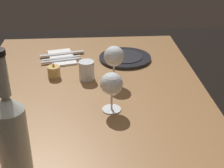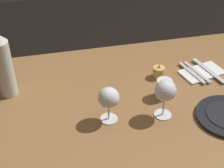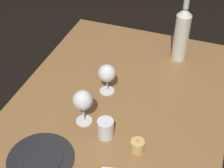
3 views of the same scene
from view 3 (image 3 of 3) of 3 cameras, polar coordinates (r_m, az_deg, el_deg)
The scene contains 7 objects.
dining_table at distance 1.47m, azimuth 0.64°, elevation -6.83°, with size 1.30×0.90×0.74m.
wine_glass_left at distance 1.28m, azimuth -5.04°, elevation -2.87°, with size 0.08×0.08×0.16m.
wine_glass_right at distance 1.43m, azimuth -0.88°, elevation 1.74°, with size 0.08×0.08×0.14m.
wine_bottle at distance 1.64m, azimuth 11.82°, elevation 8.56°, with size 0.07×0.07×0.38m.
water_tumbler at distance 1.28m, azimuth -1.12°, elevation -7.72°, with size 0.06×0.06×0.08m.
votive_candle at distance 1.25m, azimuth 4.35°, elevation -10.50°, with size 0.05×0.05×0.07m.
dinner_plate at distance 1.25m, azimuth -12.09°, elevation -12.42°, with size 0.24×0.24×0.02m.
Camera 3 is at (0.95, 0.33, 1.73)m, focal length 53.62 mm.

